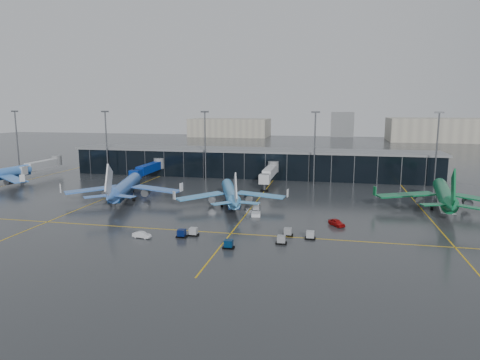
% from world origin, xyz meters
% --- Properties ---
extents(ground, '(600.00, 600.00, 0.00)m').
position_xyz_m(ground, '(0.00, 0.00, 0.00)').
color(ground, '#282B2D').
rests_on(ground, ground).
extents(terminal_pier, '(142.00, 17.00, 10.70)m').
position_xyz_m(terminal_pier, '(0.00, 62.00, 5.42)').
color(terminal_pier, black).
rests_on(terminal_pier, ground).
extents(jet_bridges, '(94.00, 27.50, 7.20)m').
position_xyz_m(jet_bridges, '(-35.00, 42.99, 4.55)').
color(jet_bridges, '#595B60').
rests_on(jet_bridges, ground).
extents(flood_masts, '(203.00, 0.50, 25.50)m').
position_xyz_m(flood_masts, '(5.00, 50.00, 13.81)').
color(flood_masts, '#595B60').
rests_on(flood_masts, ground).
extents(distant_hangars, '(260.00, 71.00, 22.00)m').
position_xyz_m(distant_hangars, '(49.94, 270.08, 8.79)').
color(distant_hangars, '#B2AD99').
rests_on(distant_hangars, ground).
extents(taxi_lines, '(220.00, 120.00, 0.02)m').
position_xyz_m(taxi_lines, '(10.00, 10.61, 0.01)').
color(taxi_lines, gold).
rests_on(taxi_lines, ground).
extents(airliner_arkefly, '(44.35, 47.84, 12.34)m').
position_xyz_m(airliner_arkefly, '(-28.08, 11.54, 6.17)').
color(airliner_arkefly, '#3D70CA').
rests_on(airliner_arkefly, ground).
extents(airliner_klm_near, '(41.21, 44.08, 11.11)m').
position_xyz_m(airliner_klm_near, '(3.79, 10.86, 5.56)').
color(airliner_klm_near, '#4194D7').
rests_on(airliner_klm_near, ground).
extents(airliner_aer_lingus, '(42.23, 46.47, 12.75)m').
position_xyz_m(airliner_aer_lingus, '(60.53, 18.38, 6.38)').
color(airliner_aer_lingus, '#0C6838').
rests_on(airliner_aer_lingus, ground).
extents(baggage_carts, '(28.69, 12.02, 1.70)m').
position_xyz_m(baggage_carts, '(14.28, -18.75, 0.76)').
color(baggage_carts, black).
rests_on(baggage_carts, ground).
extents(mobile_airstair, '(2.64, 3.49, 3.45)m').
position_xyz_m(mobile_airstair, '(12.70, 1.00, 0.77)').
color(mobile_airstair, white).
rests_on(mobile_airstair, ground).
extents(service_van_red, '(4.27, 4.83, 1.58)m').
position_xyz_m(service_van_red, '(32.48, -4.22, 0.79)').
color(service_van_red, '#A70C0D').
rests_on(service_van_red, ground).
extents(service_van_white, '(4.19, 2.07, 1.32)m').
position_xyz_m(service_van_white, '(-7.53, -21.95, 0.66)').
color(service_van_white, silver).
rests_on(service_van_white, ground).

